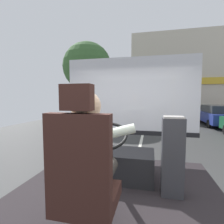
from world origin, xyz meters
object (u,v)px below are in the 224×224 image
fare_box (173,156)px  driver_seat (84,182)px  parked_car_blue (216,115)px  bus_driver (89,153)px  steering_console (116,163)px  parked_car_red (198,111)px

fare_box → driver_seat: bearing=-129.4°
parked_car_blue → fare_box: bearing=-110.6°
bus_driver → steering_console: (0.00, 1.08, -0.50)m
driver_seat → fare_box: bearing=50.6°
steering_console → fare_box: (0.76, -0.28, 0.26)m
driver_seat → bus_driver: 0.22m
steering_console → fare_box: size_ratio=1.14×
driver_seat → parked_car_blue: 12.82m
parked_car_red → driver_seat: bearing=-106.4°
parked_car_blue → parked_car_red: 5.07m
parked_car_blue → steering_console: bearing=-114.6°
fare_box → parked_car_red: (4.23, 15.99, -0.57)m
bus_driver → fare_box: bus_driver is taller
bus_driver → parked_car_red: (4.99, 16.79, -0.81)m
steering_console → parked_car_blue: (4.87, 10.64, -0.21)m
bus_driver → fare_box: (0.76, 0.80, -0.24)m
bus_driver → parked_car_red: 17.54m
driver_seat → steering_console: size_ratio=1.15×
driver_seat → steering_console: 1.24m
driver_seat → steering_console: driver_seat is taller
parked_car_blue → parked_car_red: (0.12, 5.07, -0.10)m
bus_driver → parked_car_blue: size_ratio=0.18×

